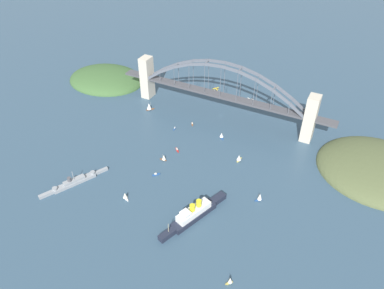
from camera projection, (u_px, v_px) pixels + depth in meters
name	position (u px, v px, depth m)	size (l,w,h in m)	color
ground_plane	(220.00, 116.00, 473.76)	(1400.00, 1400.00, 0.00)	#334C60
harbor_arch_bridge	(222.00, 94.00, 454.92)	(277.36, 16.79, 72.18)	beige
headland_west_shore	(380.00, 171.00, 390.08)	(127.31, 115.70, 31.07)	#515B38
headland_east_shore	(108.00, 80.00, 549.63)	(113.85, 92.10, 27.83)	#3D6033
ocean_liner	(194.00, 214.00, 336.08)	(33.25, 76.61, 17.98)	#1E2333
naval_cruiser	(74.00, 182.00, 373.12)	(35.41, 66.24, 15.87)	gray
seaplane_taxiing_near_bridge	(216.00, 89.00, 523.97)	(8.50, 9.14, 4.78)	#B7B7B2
seaplane_second_in_formation	(251.00, 100.00, 500.00)	(10.99, 8.48, 4.85)	#B7B7B2
small_boat_0	(177.00, 150.00, 417.20)	(7.09, 6.82, 2.18)	#B2231E
small_boat_1	(125.00, 196.00, 356.12)	(7.88, 6.07, 8.32)	silver
small_boat_2	(175.00, 128.00, 450.24)	(1.98, 7.42, 1.96)	#234C8C
small_boat_3	(156.00, 174.00, 384.46)	(6.52, 7.27, 2.54)	#234C8C
small_boat_4	(164.00, 157.00, 401.65)	(7.87, 4.55, 8.13)	brown
small_boat_5	(192.00, 124.00, 457.88)	(5.01, 7.41, 1.94)	brown
small_boat_6	(222.00, 135.00, 434.25)	(7.15, 7.20, 7.72)	#234C8C
small_boat_7	(230.00, 280.00, 284.88)	(5.30, 5.69, 7.66)	gold
small_boat_8	(149.00, 106.00, 481.37)	(8.95, 9.70, 11.45)	brown
small_boat_9	(239.00, 158.00, 400.85)	(5.50, 9.03, 8.51)	gold
small_boat_10	(260.00, 197.00, 354.08)	(6.88, 6.98, 9.45)	#234C8C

